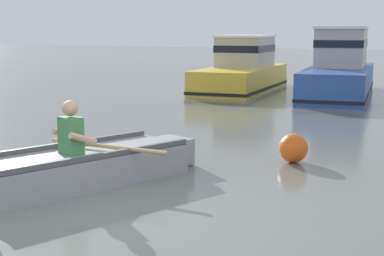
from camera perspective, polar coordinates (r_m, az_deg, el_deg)
The scene contains 5 objects.
ground_plane at distance 6.82m, azimuth -7.36°, elevation -9.02°, with size 120.00×120.00×0.00m, color slate.
rowboat_with_person at distance 8.58m, azimuth -10.19°, elevation -3.50°, with size 2.28×3.64×1.19m.
moored_boat_yellow at distance 21.25m, azimuth 4.86°, elevation 5.55°, with size 2.65×5.83×1.95m.
moored_boat_blue at distance 20.23m, azimuth 14.01°, elevation 5.41°, with size 3.00×6.94×2.24m.
mooring_buoy at distance 9.81m, azimuth 9.70°, elevation -1.92°, with size 0.48×0.48×0.48m, color #E55919.
Camera 1 is at (3.74, -5.28, 2.15)m, focal length 55.54 mm.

